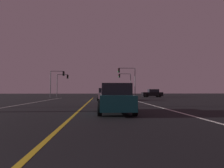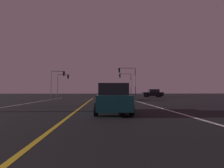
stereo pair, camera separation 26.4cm
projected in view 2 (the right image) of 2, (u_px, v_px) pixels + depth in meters
The scene contains 10 objects.
lane_edge_right at pixel (155, 106), 15.38m from camera, with size 0.16×42.02×0.01m, color silver.
lane_edge_left at pixel (5, 107), 14.71m from camera, with size 0.16×42.02×0.01m, color silver.
lane_center_divider at pixel (82, 107), 15.05m from camera, with size 0.16×42.02×0.01m, color gold.
car_crossing_side at pixel (153, 93), 39.21m from camera, with size 4.30×2.02×1.70m.
car_ahead_far at pixel (104, 94), 25.89m from camera, with size 2.02×4.30×1.70m.
car_lead_same_lane at pixel (112, 99), 10.65m from camera, with size 2.02×4.30×1.70m.
traffic_light_near_right at pixel (127, 76), 37.06m from camera, with size 3.58×0.36×6.00m.
traffic_light_near_left at pixel (58, 78), 36.27m from camera, with size 2.84×0.36×5.28m.
traffic_light_far_right at pixel (125, 80), 42.54m from camera, with size 2.92×0.36×5.37m.
traffic_light_far_left at pixel (63, 80), 41.75m from camera, with size 2.66×0.36×5.11m.
Camera 2 is at (1.65, -0.21, 1.27)m, focal length 29.41 mm.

